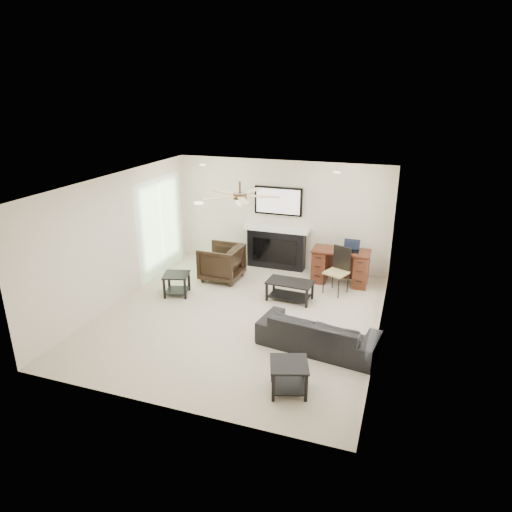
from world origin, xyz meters
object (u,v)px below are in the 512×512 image
(sofa, at_px, (318,333))
(coffee_table, at_px, (290,291))
(desk, at_px, (340,267))
(fireplace_unit, at_px, (276,229))
(armchair, at_px, (222,263))

(sofa, relative_size, coffee_table, 2.14)
(desk, bearing_deg, fireplace_unit, 164.54)
(sofa, bearing_deg, desk, -79.77)
(fireplace_unit, distance_m, desk, 1.73)
(sofa, distance_m, fireplace_unit, 3.68)
(fireplace_unit, xyz_separation_m, desk, (1.57, -0.44, -0.57))
(sofa, bearing_deg, armchair, -31.30)
(coffee_table, bearing_deg, sofa, -57.65)
(armchair, relative_size, coffee_table, 0.95)
(fireplace_unit, bearing_deg, sofa, -62.58)
(coffee_table, relative_size, fireplace_unit, 0.47)
(coffee_table, height_order, fireplace_unit, fireplace_unit)
(armchair, distance_m, coffee_table, 1.80)
(coffee_table, height_order, desk, desk)
(sofa, height_order, desk, desk)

